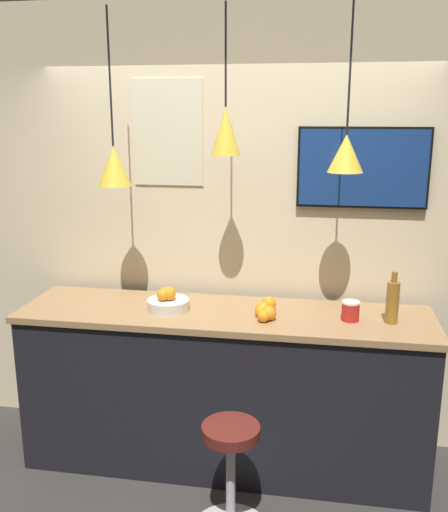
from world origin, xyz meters
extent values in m
cube|color=beige|center=(0.00, 0.99, 1.45)|extent=(8.00, 0.06, 2.90)
cube|color=black|center=(0.00, 0.56, 0.49)|extent=(2.48, 0.60, 0.99)
cube|color=#99754C|center=(0.00, 0.56, 1.01)|extent=(2.52, 0.64, 0.04)
cylinder|color=#B7B7BC|center=(0.15, -0.08, 0.30)|extent=(0.05, 0.05, 0.56)
cylinder|color=#5B1E19|center=(0.15, -0.08, 0.61)|extent=(0.31, 0.31, 0.06)
cylinder|color=beige|center=(-0.34, 0.54, 1.06)|extent=(0.26, 0.26, 0.07)
sphere|color=orange|center=(-0.36, 0.52, 1.14)|extent=(0.08, 0.08, 0.08)
sphere|color=orange|center=(-0.37, 0.51, 1.13)|extent=(0.07, 0.07, 0.07)
sphere|color=orange|center=(-0.33, 0.53, 1.14)|extent=(0.08, 0.08, 0.08)
sphere|color=orange|center=(0.23, 0.54, 1.07)|extent=(0.07, 0.07, 0.07)
sphere|color=orange|center=(0.24, 0.52, 1.07)|extent=(0.09, 0.09, 0.09)
sphere|color=orange|center=(0.23, 0.53, 1.07)|extent=(0.08, 0.08, 0.08)
sphere|color=orange|center=(0.26, 0.42, 1.07)|extent=(0.07, 0.07, 0.07)
sphere|color=orange|center=(0.23, 0.50, 1.07)|extent=(0.07, 0.07, 0.07)
sphere|color=orange|center=(0.27, 0.63, 1.07)|extent=(0.09, 0.09, 0.09)
sphere|color=orange|center=(0.23, 0.55, 1.07)|extent=(0.08, 0.08, 0.08)
sphere|color=orange|center=(0.28, 0.46, 1.07)|extent=(0.09, 0.09, 0.09)
cylinder|color=olive|center=(0.98, 0.54, 1.15)|extent=(0.07, 0.07, 0.25)
cylinder|color=olive|center=(0.98, 0.54, 1.31)|extent=(0.03, 0.03, 0.06)
cylinder|color=red|center=(0.75, 0.54, 1.08)|extent=(0.10, 0.10, 0.10)
cylinder|color=white|center=(0.75, 0.54, 1.14)|extent=(0.10, 0.10, 0.01)
cylinder|color=black|center=(-0.68, 0.62, 2.41)|extent=(0.01, 0.01, 0.78)
cone|color=gold|center=(-0.68, 0.62, 1.90)|extent=(0.20, 0.20, 0.24)
sphere|color=#F9EFCC|center=(-0.68, 0.62, 1.80)|extent=(0.04, 0.04, 0.04)
cylinder|color=black|center=(0.00, 0.62, 2.52)|extent=(0.01, 0.01, 0.56)
cone|color=gold|center=(0.00, 0.62, 2.10)|extent=(0.17, 0.17, 0.27)
sphere|color=#F9EFCC|center=(0.00, 0.62, 1.99)|extent=(0.04, 0.04, 0.04)
cylinder|color=black|center=(0.68, 0.62, 2.45)|extent=(0.01, 0.01, 0.71)
cone|color=gold|center=(0.68, 0.62, 1.99)|extent=(0.20, 0.20, 0.21)
sphere|color=#F9EFCC|center=(0.68, 0.62, 1.90)|extent=(0.04, 0.04, 0.04)
cube|color=black|center=(0.80, 0.94, 1.88)|extent=(0.80, 0.04, 0.50)
cube|color=navy|center=(0.80, 0.93, 1.88)|extent=(0.77, 0.01, 0.47)
cube|color=beige|center=(-0.44, 0.96, 2.08)|extent=(0.46, 0.01, 0.67)
camera|label=1|loc=(0.55, -2.68, 2.21)|focal=40.00mm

